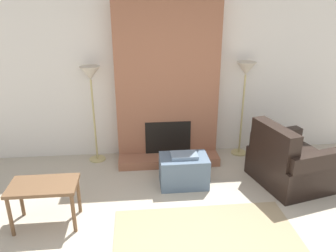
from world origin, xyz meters
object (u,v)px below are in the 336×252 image
object	(u,v)px
armchair	(288,165)
side_table	(44,190)
ottoman	(184,170)
floor_lamp_right	(245,76)
floor_lamp_left	(91,81)

from	to	relation	value
armchair	side_table	distance (m)	3.30
ottoman	armchair	xyz separation A→B (m)	(1.50, -0.10, 0.07)
ottoman	side_table	size ratio (longest dim) A/B	0.88
ottoman	floor_lamp_right	size ratio (longest dim) A/B	0.43
ottoman	side_table	bearing A→B (deg)	-157.91
floor_lamp_left	floor_lamp_right	xyz separation A→B (m)	(2.44, 0.00, 0.02)
ottoman	side_table	distance (m)	1.90
side_table	floor_lamp_left	xyz separation A→B (m)	(0.42, 1.64, 0.89)
ottoman	floor_lamp_left	bearing A→B (deg)	144.99
armchair	floor_lamp_left	size ratio (longest dim) A/B	0.76
side_table	floor_lamp_left	size ratio (longest dim) A/B	0.49
armchair	ottoman	bearing A→B (deg)	72.43
armchair	floor_lamp_left	bearing A→B (deg)	56.23
floor_lamp_left	armchair	bearing A→B (deg)	-20.02
armchair	side_table	xyz separation A→B (m)	(-3.24, -0.61, 0.16)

